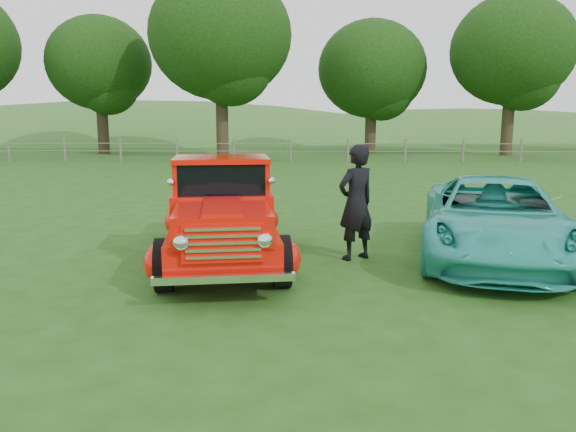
{
  "coord_description": "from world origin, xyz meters",
  "views": [
    {
      "loc": [
        0.58,
        -7.58,
        2.46
      ],
      "look_at": [
        0.36,
        1.2,
        0.86
      ],
      "focal_mm": 35.0,
      "sensor_mm": 36.0,
      "label": 1
    }
  ],
  "objects_px": {
    "tree_mid_east": "(513,50)",
    "tree_near_west": "(220,36)",
    "man": "(356,203)",
    "teal_sedan": "(495,219)",
    "red_pickup": "(222,215)",
    "tree_near_east": "(372,69)",
    "tree_mid_west": "(99,64)"
  },
  "relations": [
    {
      "from": "tree_near_east",
      "to": "teal_sedan",
      "type": "relative_size",
      "value": 1.66
    },
    {
      "from": "tree_mid_west",
      "to": "man",
      "type": "distance_m",
      "value": 29.79
    },
    {
      "from": "tree_mid_west",
      "to": "man",
      "type": "relative_size",
      "value": 4.29
    },
    {
      "from": "tree_mid_west",
      "to": "red_pickup",
      "type": "xyz_separation_m",
      "value": [
        11.26,
        -26.4,
        -4.75
      ]
    },
    {
      "from": "tree_near_east",
      "to": "man",
      "type": "xyz_separation_m",
      "value": [
        -3.5,
        -27.16,
        -4.26
      ]
    },
    {
      "from": "tree_mid_east",
      "to": "tree_near_west",
      "type": "bearing_deg",
      "value": -173.29
    },
    {
      "from": "tree_near_east",
      "to": "man",
      "type": "bearing_deg",
      "value": -97.33
    },
    {
      "from": "teal_sedan",
      "to": "man",
      "type": "distance_m",
      "value": 2.39
    },
    {
      "from": "tree_mid_west",
      "to": "tree_mid_east",
      "type": "distance_m",
      "value": 25.03
    },
    {
      "from": "tree_near_west",
      "to": "teal_sedan",
      "type": "bearing_deg",
      "value": -71.16
    },
    {
      "from": "tree_near_east",
      "to": "tree_mid_east",
      "type": "bearing_deg",
      "value": -14.04
    },
    {
      "from": "tree_mid_west",
      "to": "red_pickup",
      "type": "relative_size",
      "value": 1.63
    },
    {
      "from": "teal_sedan",
      "to": "man",
      "type": "relative_size",
      "value": 2.55
    },
    {
      "from": "tree_mid_east",
      "to": "teal_sedan",
      "type": "xyz_separation_m",
      "value": [
        -9.12,
        -25.09,
        -5.48
      ]
    },
    {
      "from": "tree_near_west",
      "to": "teal_sedan",
      "type": "height_order",
      "value": "tree_near_west"
    },
    {
      "from": "tree_mid_east",
      "to": "red_pickup",
      "type": "xyz_separation_m",
      "value": [
        -13.74,
        -25.4,
        -5.38
      ]
    },
    {
      "from": "red_pickup",
      "to": "man",
      "type": "xyz_separation_m",
      "value": [
        2.25,
        0.24,
        0.19
      ]
    },
    {
      "from": "tree_mid_east",
      "to": "teal_sedan",
      "type": "relative_size",
      "value": 1.88
    },
    {
      "from": "teal_sedan",
      "to": "tree_mid_east",
      "type": "bearing_deg",
      "value": 83.67
    },
    {
      "from": "man",
      "to": "tree_near_west",
      "type": "bearing_deg",
      "value": -110.95
    },
    {
      "from": "tree_near_west",
      "to": "red_pickup",
      "type": "distance_m",
      "value": 24.37
    },
    {
      "from": "tree_near_west",
      "to": "man",
      "type": "distance_m",
      "value": 24.5
    },
    {
      "from": "red_pickup",
      "to": "tree_near_west",
      "type": "bearing_deg",
      "value": 89.62
    },
    {
      "from": "tree_near_west",
      "to": "tree_mid_east",
      "type": "height_order",
      "value": "tree_near_west"
    },
    {
      "from": "tree_near_west",
      "to": "man",
      "type": "height_order",
      "value": "tree_near_west"
    },
    {
      "from": "tree_mid_west",
      "to": "teal_sedan",
      "type": "height_order",
      "value": "tree_mid_west"
    },
    {
      "from": "tree_near_east",
      "to": "man",
      "type": "distance_m",
      "value": 27.71
    },
    {
      "from": "tree_mid_west",
      "to": "teal_sedan",
      "type": "distance_m",
      "value": 30.93
    },
    {
      "from": "tree_mid_east",
      "to": "tree_near_east",
      "type": "bearing_deg",
      "value": 165.96
    },
    {
      "from": "tree_mid_west",
      "to": "teal_sedan",
      "type": "bearing_deg",
      "value": -58.68
    },
    {
      "from": "man",
      "to": "teal_sedan",
      "type": "bearing_deg",
      "value": 147.21
    },
    {
      "from": "teal_sedan",
      "to": "tree_near_east",
      "type": "bearing_deg",
      "value": 101.27
    }
  ]
}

